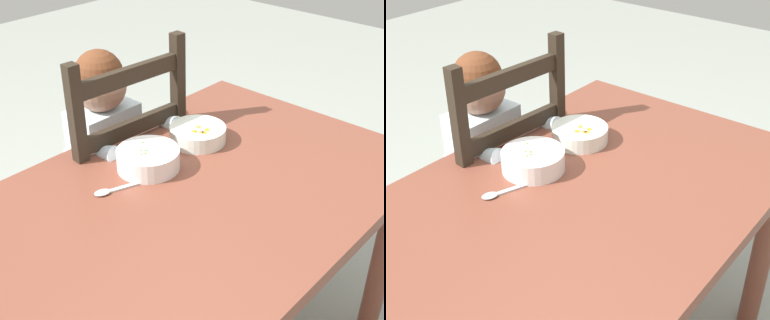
% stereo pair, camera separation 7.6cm
% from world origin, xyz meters
% --- Properties ---
extents(dining_table, '(1.26, 0.84, 0.73)m').
position_xyz_m(dining_table, '(0.00, 0.00, 0.62)').
color(dining_table, brown).
rests_on(dining_table, ground).
extents(dining_chair, '(0.45, 0.45, 1.02)m').
position_xyz_m(dining_chair, '(0.10, 0.47, 0.48)').
color(dining_chair, black).
rests_on(dining_chair, ground).
extents(child_figure, '(0.32, 0.31, 0.97)m').
position_xyz_m(child_figure, '(0.10, 0.46, 0.64)').
color(child_figure, silver).
rests_on(child_figure, ground).
extents(bowl_of_peas, '(0.18, 0.18, 0.06)m').
position_xyz_m(bowl_of_peas, '(-0.00, 0.17, 0.76)').
color(bowl_of_peas, white).
rests_on(bowl_of_peas, dining_table).
extents(bowl_of_carrots, '(0.17, 0.17, 0.05)m').
position_xyz_m(bowl_of_carrots, '(0.21, 0.17, 0.76)').
color(bowl_of_carrots, white).
rests_on(bowl_of_carrots, dining_table).
extents(spoon, '(0.14, 0.07, 0.01)m').
position_xyz_m(spoon, '(-0.15, 0.16, 0.73)').
color(spoon, silver).
rests_on(spoon, dining_table).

